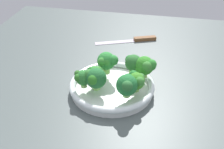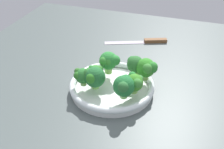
{
  "view_description": "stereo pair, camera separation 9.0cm",
  "coord_description": "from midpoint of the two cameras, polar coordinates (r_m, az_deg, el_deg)",
  "views": [
    {
      "loc": [
        -77.35,
        -13.27,
        55.85
      ],
      "look_at": [
        -3.73,
        1.67,
        6.5
      ],
      "focal_mm": 46.0,
      "sensor_mm": 36.0,
      "label": 1
    },
    {
      "loc": [
        -75.04,
        -21.94,
        55.85
      ],
      "look_at": [
        -3.73,
        1.67,
        6.5
      ],
      "focal_mm": 46.0,
      "sensor_mm": 36.0,
      "label": 2
    }
  ],
  "objects": [
    {
      "name": "bowl",
      "position": [
        0.92,
        -2.78,
        -2.53
      ],
      "size": [
        27.39,
        27.39,
        3.5
      ],
      "color": "white",
      "rests_on": "ground_plane"
    },
    {
      "name": "broccoli_floret_5",
      "position": [
        0.94,
        -3.79,
        2.52
      ],
      "size": [
        6.42,
        7.05,
        7.59
      ],
      "color": "#8ED05D",
      "rests_on": "bowl"
    },
    {
      "name": "broccoli_floret_2",
      "position": [
        0.89,
        -8.76,
        -0.7
      ],
      "size": [
        4.98,
        5.33,
        5.76
      ],
      "color": "#7CB257",
      "rests_on": "bowl"
    },
    {
      "name": "broccoli_floret_0",
      "position": [
        0.91,
        3.98,
        1.63
      ],
      "size": [
        6.98,
        7.02,
        7.34
      ],
      "color": "#86B755",
      "rests_on": "bowl"
    },
    {
      "name": "broccoli_floret_4",
      "position": [
        0.91,
        -6.34,
        0.3
      ],
      "size": [
        4.6,
        4.57,
        5.43
      ],
      "color": "#85C05F",
      "rests_on": "bowl"
    },
    {
      "name": "ground_plane",
      "position": [
        0.97,
        -1.24,
        -2.84
      ],
      "size": [
        130.0,
        130.0,
        2.5
      ],
      "primitive_type": "cube",
      "color": "#4D5856"
    },
    {
      "name": "broccoli_floret_3",
      "position": [
        0.93,
        1.59,
        2.21
      ],
      "size": [
        5.56,
        6.09,
        7.0
      ],
      "color": "#99D262",
      "rests_on": "bowl"
    },
    {
      "name": "knife",
      "position": [
        1.24,
        2.37,
        6.85
      ],
      "size": [
        11.85,
        25.67,
        1.5
      ],
      "color": "silver",
      "rests_on": "ground_plane"
    },
    {
      "name": "broccoli_floret_7",
      "position": [
        0.87,
        -6.3,
        -0.77
      ],
      "size": [
        6.98,
        7.07,
        7.03
      ],
      "color": "#7CC153",
      "rests_on": "bowl"
    },
    {
      "name": "broccoli_floret_1",
      "position": [
        0.83,
        -0.09,
        -2.18
      ],
      "size": [
        7.81,
        6.38,
        7.2
      ],
      "color": "#96D974",
      "rests_on": "bowl"
    },
    {
      "name": "broccoli_floret_6",
      "position": [
        0.86,
        1.92,
        -1.34
      ],
      "size": [
        5.79,
        5.39,
        6.14
      ],
      "color": "#90CA60",
      "rests_on": "bowl"
    }
  ]
}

